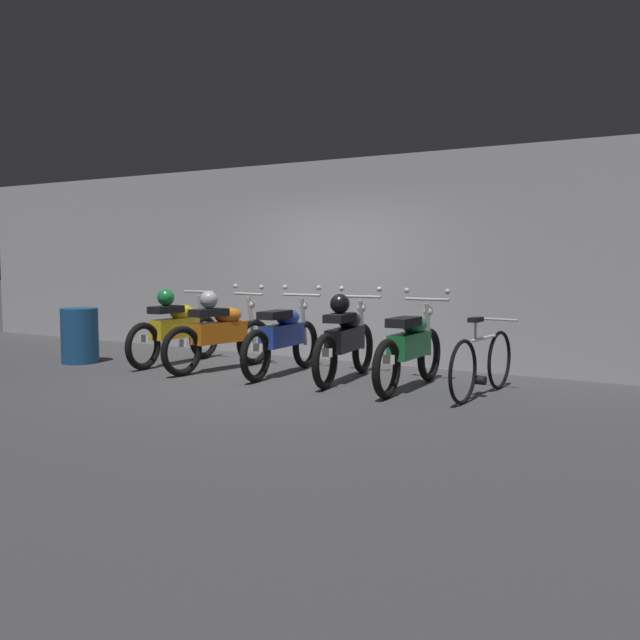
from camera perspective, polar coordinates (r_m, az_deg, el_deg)
ground_plane at (r=8.88m, az=-5.08°, el=-4.86°), size 80.00×80.00×0.00m
back_wall at (r=10.62m, az=1.97°, el=4.75°), size 16.00×0.30×2.95m
motorbike_slot_0 at (r=10.41m, az=-11.48°, el=-0.58°), size 0.56×1.95×1.08m
motorbike_slot_1 at (r=9.71m, az=-7.99°, el=-0.91°), size 0.58×1.94×1.15m
motorbike_slot_2 at (r=9.29m, az=-2.97°, el=-1.35°), size 0.59×1.95×1.15m
motorbike_slot_3 at (r=8.81m, az=2.05°, el=-1.45°), size 0.58×1.94×1.15m
motorbike_slot_4 at (r=8.30m, az=7.24°, el=-2.12°), size 0.59×1.95×1.15m
bicycle at (r=7.99m, az=12.83°, el=-3.42°), size 0.50×1.73×0.89m
trash_bin at (r=10.89m, az=-18.66°, el=-1.18°), size 0.53×0.53×0.80m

